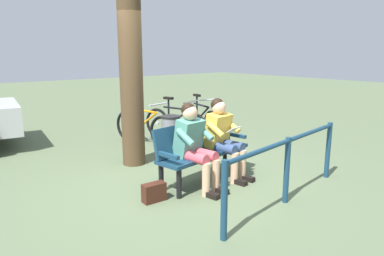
% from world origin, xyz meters
% --- Properties ---
extents(ground_plane, '(40.00, 40.00, 0.00)m').
position_xyz_m(ground_plane, '(0.00, 0.00, 0.00)').
color(ground_plane, '#566647').
extents(bench, '(1.65, 0.72, 0.87)m').
position_xyz_m(bench, '(-0.24, 0.11, 0.51)').
color(bench, navy).
rests_on(bench, ground).
extents(person_reading, '(0.53, 0.81, 1.20)m').
position_xyz_m(person_reading, '(-0.58, 0.23, 0.66)').
color(person_reading, gold).
rests_on(person_reading, ground).
extents(person_companion, '(0.53, 0.81, 1.20)m').
position_xyz_m(person_companion, '(0.05, 0.32, 0.66)').
color(person_companion, '#4C8C7A').
rests_on(person_companion, ground).
extents(handbag, '(0.31, 0.15, 0.24)m').
position_xyz_m(handbag, '(0.74, 0.35, 0.12)').
color(handbag, '#3F1E14').
rests_on(handbag, ground).
extents(tree_trunk, '(0.38, 0.38, 3.70)m').
position_xyz_m(tree_trunk, '(0.15, -1.19, 1.85)').
color(tree_trunk, '#4C3823').
rests_on(tree_trunk, ground).
extents(litter_bin, '(0.34, 0.34, 0.80)m').
position_xyz_m(litter_bin, '(-0.44, -0.92, 0.40)').
color(litter_bin, slate).
rests_on(litter_bin, ground).
extents(bicycle_blue, '(0.53, 1.65, 0.94)m').
position_xyz_m(bicycle_blue, '(-2.05, -2.01, 0.36)').
color(bicycle_blue, black).
rests_on(bicycle_blue, ground).
extents(bicycle_green, '(0.59, 1.64, 0.94)m').
position_xyz_m(bicycle_green, '(-1.34, -2.01, 0.36)').
color(bicycle_green, black).
rests_on(bicycle_green, ground).
extents(bicycle_silver, '(0.54, 1.65, 0.94)m').
position_xyz_m(bicycle_silver, '(-0.65, -2.15, 0.36)').
color(bicycle_silver, black).
rests_on(bicycle_silver, ground).
extents(railing_fence, '(2.58, 0.41, 0.85)m').
position_xyz_m(railing_fence, '(-0.54, 1.42, 0.57)').
color(railing_fence, navy).
rests_on(railing_fence, ground).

